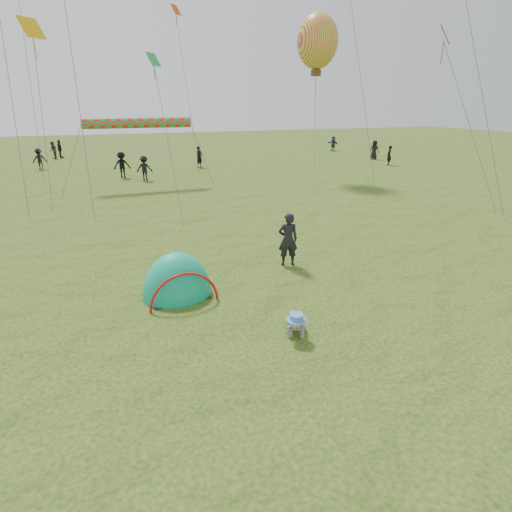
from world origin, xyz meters
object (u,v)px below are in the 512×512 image
object	(u,v)px
crawling_toddler	(296,321)
popup_tent	(178,295)
balloon_kite	(317,45)
standing_adult	(288,240)

from	to	relation	value
crawling_toddler	popup_tent	size ratio (longest dim) A/B	0.34
balloon_kite	standing_adult	bearing A→B (deg)	-120.91
crawling_toddler	balloon_kite	world-z (taller)	balloon_kite
popup_tent	balloon_kite	world-z (taller)	balloon_kite
standing_adult	balloon_kite	bearing A→B (deg)	-107.44
popup_tent	standing_adult	bearing A→B (deg)	8.64
popup_tent	standing_adult	size ratio (longest dim) A/B	1.41
standing_adult	popup_tent	bearing A→B (deg)	27.18
popup_tent	standing_adult	xyz separation A→B (m)	(3.73, 0.91, 0.87)
crawling_toddler	popup_tent	xyz separation A→B (m)	(-2.13, 2.92, -0.32)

